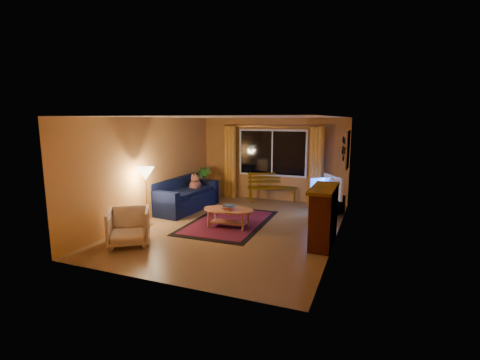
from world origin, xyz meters
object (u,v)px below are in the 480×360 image
at_px(sofa, 185,194).
at_px(armchair, 129,225).
at_px(bench, 272,194).
at_px(floor_lamp, 147,197).
at_px(coffee_table, 229,218).
at_px(tv_console, 328,206).

bearing_deg(sofa, armchair, -77.90).
distance_m(bench, sofa, 2.66).
height_order(armchair, floor_lamp, floor_lamp).
distance_m(bench, coffee_table, 2.85).
bearing_deg(coffee_table, tv_console, 43.45).
height_order(bench, armchair, armchair).
relative_size(floor_lamp, tv_console, 1.22).
bearing_deg(bench, tv_console, -52.56).
relative_size(armchair, coffee_table, 0.67).
distance_m(bench, floor_lamp, 3.98).
distance_m(floor_lamp, tv_console, 4.55).
bearing_deg(floor_lamp, tv_console, 32.46).
bearing_deg(armchair, floor_lamp, 75.99).
bearing_deg(tv_console, coffee_table, -114.33).
xyz_separation_m(floor_lamp, tv_console, (3.82, 2.43, -0.45)).
distance_m(bench, tv_console, 2.03).
bearing_deg(tv_console, bench, 174.02).
relative_size(floor_lamp, coffee_table, 1.14).
xyz_separation_m(bench, armchair, (-1.60, -4.58, 0.18)).
bearing_deg(bench, sofa, -161.78).
height_order(floor_lamp, tv_console, floor_lamp).
relative_size(bench, tv_console, 1.30).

